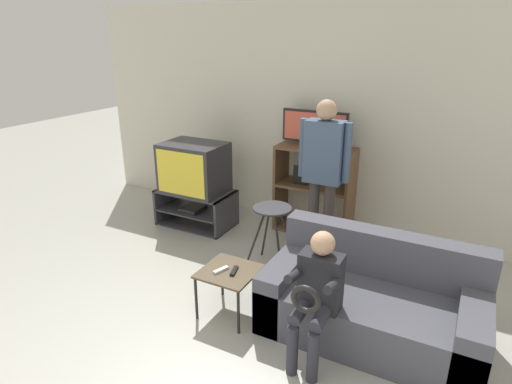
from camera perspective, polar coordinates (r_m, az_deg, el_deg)
The scene contains 12 objects.
wall_back at distance 5.10m, azimuth 8.86°, elevation 9.50°, with size 6.40×0.06×2.60m.
tv_stand at distance 5.34m, azimuth -7.99°, elevation -2.11°, with size 0.91×0.53×0.44m.
television_main at distance 5.15m, azimuth -8.26°, elevation 3.24°, with size 0.73×0.55×0.59m.
media_shelf at distance 5.04m, azimuth 7.75°, elevation 0.36°, with size 0.89×0.41×1.04m.
television_flat at distance 4.88m, azimuth 7.82°, elevation 8.24°, with size 0.76×0.20×0.40m.
folding_stool at distance 4.17m, azimuth 2.17°, elevation -3.53°, with size 0.45×0.42×0.67m.
snack_table at distance 3.61m, azimuth -3.59°, elevation -11.06°, with size 0.45×0.45×0.41m.
remote_control_black at distance 3.56m, azimuth -2.93°, elevation -10.45°, with size 0.04×0.14×0.02m, color black.
remote_control_white at distance 3.58m, azimuth -4.70°, elevation -10.32°, with size 0.04×0.14×0.02m, color silver.
couch at distance 3.57m, azimuth 15.21°, elevation -14.12°, with size 1.63×0.83×0.77m.
person_standing_adult at distance 4.32m, azimuth 9.01°, elevation 3.56°, with size 0.53×0.20×1.66m.
person_seated_child at distance 3.07m, azimuth 8.09°, elevation -12.79°, with size 0.33×0.43×0.98m.
Camera 1 is at (1.63, -1.34, 2.24)m, focal length 30.00 mm.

